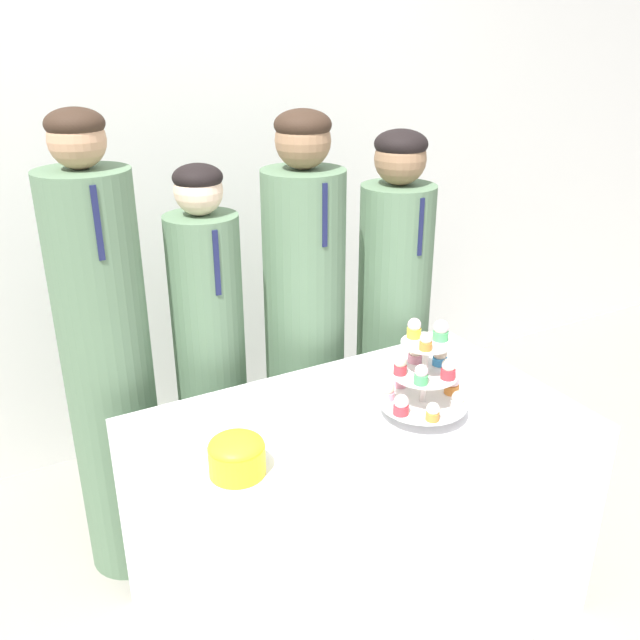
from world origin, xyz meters
The scene contains 9 objects.
wall_back centered at (0.00, 1.80, 1.35)m, with size 9.00×0.06×2.70m.
table centered at (0.00, 0.40, 0.37)m, with size 1.33×0.79×0.74m.
round_cake centered at (-0.42, 0.33, 0.80)m, with size 0.23×0.23×0.12m.
cake_knife centered at (-0.46, 0.19, 0.74)m, with size 0.25×0.15×0.01m.
cupcake_stand centered at (0.19, 0.35, 0.87)m, with size 0.27×0.27×0.31m.
student_0 centered at (-0.60, 1.04, 0.77)m, with size 0.29×0.30×1.63m.
student_1 centered at (-0.24, 1.04, 0.69)m, with size 0.25×0.26×1.43m.
student_2 centered at (0.15, 1.04, 0.76)m, with size 0.31×0.31×1.58m.
student_3 centered at (0.56, 1.04, 0.72)m, with size 0.30×0.30×1.49m.
Camera 1 is at (-0.96, -1.07, 1.83)m, focal length 38.00 mm.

